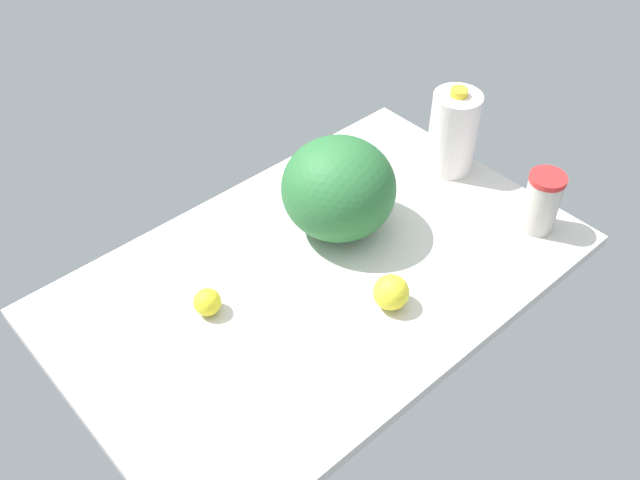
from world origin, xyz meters
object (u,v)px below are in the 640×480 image
milk_jug (453,132)px  lemon_near_front (391,292)px  watermelon (339,188)px  tumbler_cup (542,202)px  lemon_far_back (207,302)px

milk_jug → lemon_near_front: (47.40, 24.14, -7.27)cm
milk_jug → watermelon: watermelon is taller
lemon_near_front → milk_jug: bearing=-153.0°
milk_jug → tumbler_cup: bearing=85.6°
tumbler_cup → watermelon: bearing=-41.8°
tumbler_cup → milk_jug: (-2.31, -30.15, 3.37)cm
tumbler_cup → lemon_near_front: bearing=-7.6°
watermelon → lemon_near_front: bearing=71.5°
lemon_near_front → lemon_far_back: bearing=-39.0°
lemon_far_back → lemon_near_front: lemon_near_front is taller
milk_jug → lemon_far_back: size_ratio=3.94×
milk_jug → lemon_far_back: (78.32, -0.87, -8.20)cm
milk_jug → lemon_far_back: 78.75cm
tumbler_cup → lemon_far_back: tumbler_cup is taller
lemon_far_back → lemon_near_front: size_ratio=0.77×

